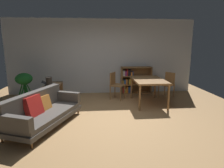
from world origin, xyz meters
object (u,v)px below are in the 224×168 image
Objects in this scene: fabric_couch at (42,111)px; open_laptop at (49,84)px; desk_speaker at (49,82)px; dining_chair_near at (116,84)px; dining_table at (149,82)px; potted_floor_plant at (24,82)px; dining_chair_far at (168,83)px; bookshelf at (134,80)px; media_console at (52,94)px.

fabric_couch reaches higher than open_laptop.
dining_chair_near is (2.06, 0.50, -0.21)m from desk_speaker.
dining_chair_near is at bearing 147.16° from dining_table.
potted_floor_plant reaches higher than dining_chair_far.
desk_speaker is 3.90m from dining_chair_far.
potted_floor_plant is at bearing 117.68° from fabric_couch.
dining_chair_near is at bearing -135.65° from bookshelf.
open_laptop is 2.14m from dining_chair_near.
fabric_couch is at bearing -62.32° from potted_floor_plant.
dining_table is 1.52× the size of dining_chair_near.
open_laptop is 3.94m from dining_chair_far.
desk_speaker is (-0.15, 1.52, 0.36)m from fabric_couch.
potted_floor_plant reaches higher than media_console.
bookshelf is at bearing 20.38° from media_console.
bookshelf reaches higher than desk_speaker.
open_laptop is at bearing 126.83° from media_console.
open_laptop is 3.10m from dining_table.
desk_speaker is at bearing 177.88° from dining_table.
bookshelf is (-1.06, 0.68, -0.01)m from dining_chair_far.
bookshelf reaches higher than fabric_couch.
desk_speaker reaches higher than dining_chair_far.
media_console is 1.33× the size of potted_floor_plant.
potted_floor_plant is (-0.89, 0.22, 0.35)m from media_console.
fabric_couch is at bearing -83.11° from open_laptop.
dining_chair_near is at bearing 1.60° from potted_floor_plant.
potted_floor_plant reaches higher than fabric_couch.
potted_floor_plant is (-1.01, 1.93, 0.28)m from fabric_couch.
dining_chair_far reaches higher than media_console.
dining_chair_far is 1.26m from bookshelf.
potted_floor_plant is 1.05× the size of dining_chair_near.
media_console is at bearing -174.83° from dining_chair_far.
dining_table is at bearing -81.60° from bookshelf.
open_laptop is at bearing -175.58° from dining_chair_near.
potted_floor_plant is at bearing -167.55° from bookshelf.
desk_speaker is 0.35× the size of dining_chair_far.
media_console is 2.06m from dining_chair_near.
desk_speaker is (-0.03, -0.20, 0.43)m from media_console.
dining_chair_near is 1.04× the size of dining_chair_far.
potted_floor_plant reaches higher than open_laptop.
bookshelf is (2.80, 1.22, -0.23)m from desk_speaker.
media_console is at bearing 94.03° from fabric_couch.
desk_speaker is at bearing -25.78° from potted_floor_plant.
dining_chair_near reaches higher than open_laptop.
dining_table is (2.84, 1.40, 0.34)m from fabric_couch.
dining_table is 1.10m from dining_chair_far.
dining_chair_near reaches higher than media_console.
media_console is at bearing -171.54° from dining_chair_near.
open_laptop is at bearing -162.75° from bookshelf.
open_laptop is 0.52× the size of dining_chair_far.
potted_floor_plant is at bearing -178.40° from dining_chair_near.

